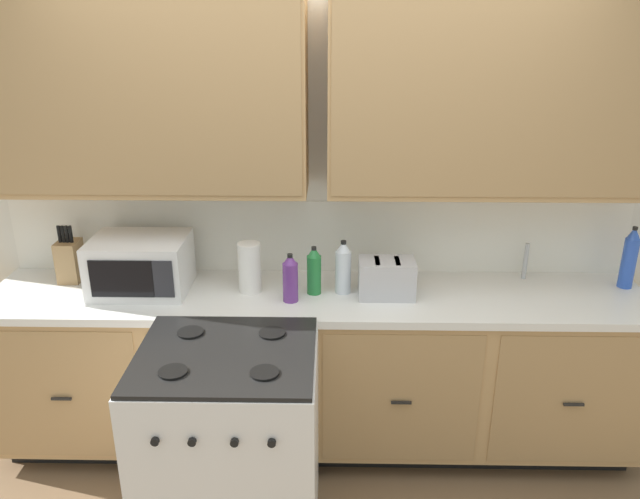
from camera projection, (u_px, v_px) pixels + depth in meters
The scene contains 13 objects.
ground_plane at pixel (316, 478), 3.22m from camera, with size 8.35×8.35×0.00m, color brown.
wall_unit at pixel (318, 144), 3.09m from camera, with size 4.54×0.40×2.40m.
counter_run at pixel (318, 369), 3.32m from camera, with size 3.37×0.64×0.92m.
stove_range at pixel (231, 445), 2.74m from camera, with size 0.76×0.68×0.95m.
microwave at pixel (141, 265), 3.15m from camera, with size 0.48×0.37×0.28m.
toaster at pixel (387, 278), 3.11m from camera, with size 0.28×0.18×0.19m.
knife_block at pixel (70, 260), 3.28m from camera, with size 0.11×0.14×0.31m.
sink_faucet at pixel (526, 261), 3.30m from camera, with size 0.02×0.02×0.20m, color #B2B5BA.
paper_towel_roll at pixel (250, 267), 3.14m from camera, with size 0.12×0.12×0.26m, color white.
bottle_violet at pixel (290, 278), 3.04m from camera, with size 0.08×0.08×0.25m.
bottle_green at pixel (314, 271), 3.12m from camera, with size 0.07×0.07×0.25m.
bottle_clear at pixel (343, 267), 3.13m from camera, with size 0.08×0.08×0.28m.
bottle_blue at pixel (629, 258), 3.18m from camera, with size 0.07×0.07×0.33m.
Camera 1 is at (0.07, -2.57, 2.26)m, focal length 34.79 mm.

